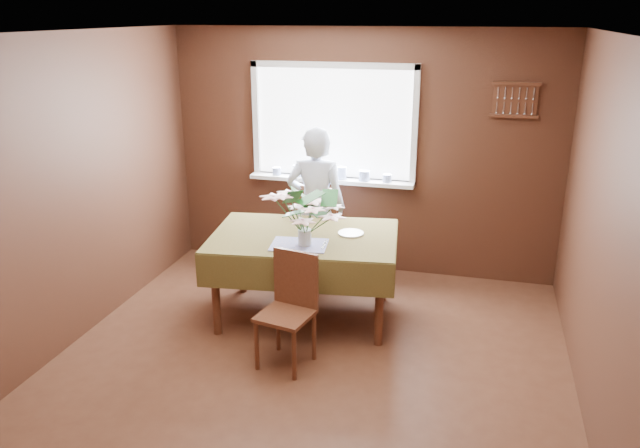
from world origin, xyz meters
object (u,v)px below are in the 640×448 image
(dining_table, at_px, (304,245))
(chair_near, at_px, (290,304))
(seated_woman, at_px, (316,207))
(chair_far, at_px, (321,228))
(flower_bouquet, at_px, (304,209))

(dining_table, xyz_separation_m, chair_near, (0.10, -0.75, -0.20))
(chair_near, relative_size, seated_woman, 0.56)
(chair_far, distance_m, chair_near, 1.64)
(flower_bouquet, bearing_deg, seated_woman, 99.67)
(flower_bouquet, bearing_deg, chair_far, 97.94)
(dining_table, relative_size, flower_bouquet, 3.07)
(dining_table, relative_size, chair_far, 1.73)
(dining_table, distance_m, seated_woman, 0.75)
(chair_far, xyz_separation_m, flower_bouquet, (0.16, -1.12, 0.56))
(chair_far, distance_m, flower_bouquet, 1.26)
(chair_near, bearing_deg, flower_bouquet, 104.75)
(chair_far, bearing_deg, chair_near, 102.96)
(chair_near, xyz_separation_m, flower_bouquet, (-0.03, 0.51, 0.61))
(chair_far, height_order, flower_bouquet, flower_bouquet)
(chair_far, bearing_deg, dining_table, 101.73)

